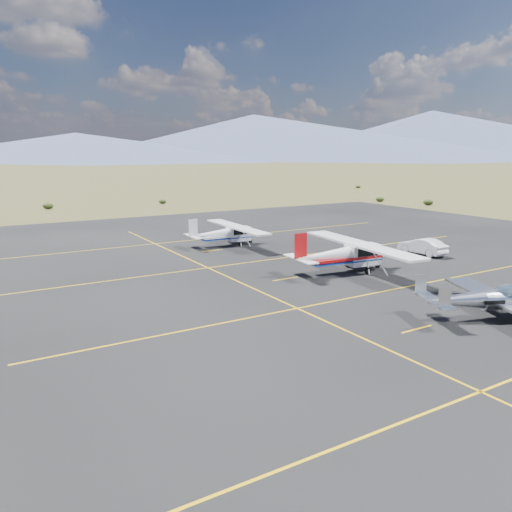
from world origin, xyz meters
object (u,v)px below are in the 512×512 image
object	(u,v)px
sedan	(423,246)
aircraft_cessna	(346,254)
aircraft_plain	(226,233)
aircraft_low_wing	(495,299)

from	to	relation	value
sedan	aircraft_cessna	bearing A→B (deg)	6.30
aircraft_cessna	aircraft_plain	size ratio (longest dim) A/B	1.17
aircraft_cessna	aircraft_plain	xyz separation A→B (m)	(-2.48, 13.00, -0.18)
aircraft_low_wing	sedan	xyz separation A→B (m)	(9.48, 12.70, -0.33)
aircraft_plain	sedan	size ratio (longest dim) A/B	2.52
aircraft_cessna	sedan	bearing A→B (deg)	14.58
aircraft_plain	sedan	bearing A→B (deg)	-41.86
aircraft_low_wing	aircraft_cessna	xyz separation A→B (m)	(0.11, 11.30, 0.32)
aircraft_plain	aircraft_low_wing	bearing A→B (deg)	-81.90
aircraft_cessna	sedan	distance (m)	9.49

